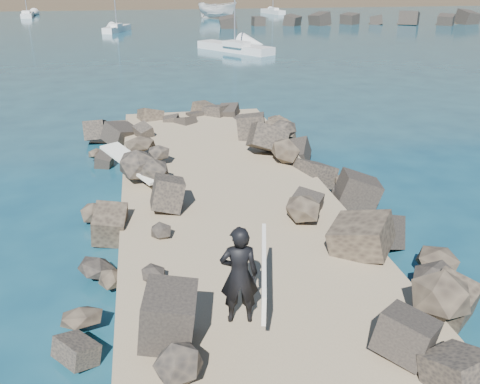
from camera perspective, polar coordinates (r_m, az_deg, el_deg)
The scene contains 12 objects.
ground at distance 14.73m, azimuth -0.71°, elevation -3.92°, with size 800.00×800.00×0.00m, color #0F384C.
jetty at distance 12.85m, azimuth 0.81°, elevation -6.64°, with size 6.00×26.00×0.60m, color #8C7759.
riprap_left at distance 13.02m, azimuth -12.31°, elevation -5.79°, with size 2.60×22.00×1.00m, color black.
riprap_right at distance 13.97m, azimuth 12.18°, elevation -3.74°, with size 2.60×22.00×1.00m, color black.
breakwater_secondary at distance 77.74m, azimuth 19.07°, elevation 17.00°, with size 52.00×4.00×1.20m, color black.
surfboard_resting at distance 16.64m, azimuth -11.35°, elevation 2.71°, with size 0.65×2.61×0.09m, color white.
boat_imported at distance 83.06m, azimuth -2.44°, elevation 18.84°, with size 2.34×6.21×2.40m, color silver.
surfer_with_board at distance 9.64m, azimuth 0.29°, elevation -8.77°, with size 1.12×2.32×1.90m.
sailboat_c at distance 48.26m, azimuth -0.54°, elevation 15.15°, with size 5.95×7.54×9.49m.
sailboat_d at distance 92.44m, azimuth 3.53°, elevation 18.66°, with size 2.92×6.14×7.35m.
sailboat_e at distance 91.60m, azimuth -21.74°, elevation 17.17°, with size 2.29×7.09×8.41m.
sailboat_b at distance 65.97m, azimuth -12.99°, elevation 16.61°, with size 3.20×5.48×6.73m.
Camera 1 is at (-2.21, -13.00, 6.57)m, focal length 40.00 mm.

